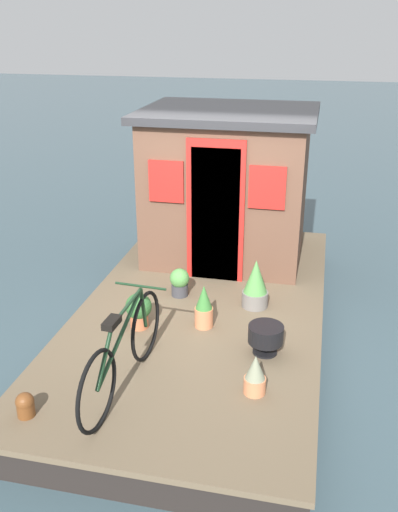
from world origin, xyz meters
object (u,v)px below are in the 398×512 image
Objects in this scene: potted_plant_rosemary at (255,285)px; potted_plant_sage at (180,282)px; mooring_bollard at (25,405)px; bicycle at (124,352)px; potted_plant_geranium at (139,309)px; potted_plant_succulent at (255,375)px; potted_plant_ivy at (204,307)px; houseboat_cabin at (228,184)px; charcoal_grill at (266,335)px.

potted_plant_rosemary reaches higher than potted_plant_sage.
potted_plant_sage is 1.56× the size of mooring_bollard.
potted_plant_geranium is (1.06, 0.22, -0.17)m from bicycle.
mooring_bollard is at bearing 111.76° from potted_plant_succulent.
potted_plant_ivy is (1.05, 0.69, 0.05)m from potted_plant_succulent.
houseboat_cabin is 4.62× the size of potted_plant_ivy.
potted_plant_geranium is at bearing 57.39° from potted_plant_succulent.
potted_plant_sage is (0.66, 0.44, -0.05)m from potted_plant_ivy.
potted_plant_succulent is 0.67m from charcoal_grill.
potted_plant_succulent is 1.09× the size of charcoal_grill.
bicycle is 3.03× the size of potted_plant_rosemary.
potted_plant_succulent is at bearing -122.61° from potted_plant_geranium.
potted_plant_rosemary is at bearing 7.29° from potted_plant_succulent.
potted_plant_rosemary reaches higher than potted_plant_ivy.
mooring_bollard is at bearing 145.36° from potted_plant_rosemary.
houseboat_cabin is 2.22m from potted_plant_ivy.
houseboat_cabin is at bearing 3.28° from potted_plant_ivy.
potted_plant_ivy is 2.22× the size of mooring_bollard.
potted_plant_succulent is at bearing -68.24° from mooring_bollard.
charcoal_grill is (-0.21, -1.39, -0.01)m from potted_plant_geranium.
potted_plant_sage is (0.08, 0.92, -0.10)m from potted_plant_rosemary.
potted_plant_rosemary reaches higher than mooring_bollard.
potted_plant_ivy is at bearing -146.31° from potted_plant_sage.
potted_plant_ivy is at bearing 140.43° from potted_plant_rosemary.
potted_plant_succulent is 1.74× the size of mooring_bollard.
potted_plant_geranium is (0.88, 1.37, 0.03)m from potted_plant_succulent.
bicycle reaches higher than potted_plant_ivy.
houseboat_cabin is 6.56× the size of potted_plant_sage.
houseboat_cabin is 5.89× the size of potted_plant_succulent.
charcoal_grill is (0.86, -1.17, -0.18)m from bicycle.
bicycle is 2.05m from potted_plant_rosemary.
potted_plant_succulent is 1.11× the size of potted_plant_sage.
houseboat_cabin reaches higher than potted_plant_ivy.
bicycle is 4.97× the size of charcoal_grill.
houseboat_cabin is 3.39m from bicycle.
potted_plant_succulent is at bearing 178.30° from charcoal_grill.
charcoal_grill is at bearing -166.65° from potted_plant_rosemary.
charcoal_grill is (0.67, -0.02, 0.02)m from potted_plant_succulent.
houseboat_cabin is 4.09m from mooring_bollard.
mooring_bollard is at bearing 128.40° from bicycle.
potted_plant_rosemary is 1.47× the size of potted_plant_geranium.
potted_plant_geranium is at bearing 163.89° from potted_plant_sage.
bicycle reaches higher than mooring_bollard.
houseboat_cabin is at bearing -14.03° from potted_plant_geranium.
houseboat_cabin is at bearing 14.54° from potted_plant_succulent.
potted_plant_sage is at bearing 33.51° from potted_plant_succulent.
potted_plant_rosemary is at bearing -57.03° from potted_plant_geranium.
potted_plant_ivy is 0.79m from potted_plant_sage.
houseboat_cabin is at bearing 21.94° from potted_plant_rosemary.
potted_plant_succulent is 2.05m from potted_plant_sage.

